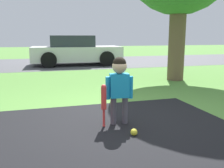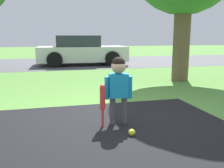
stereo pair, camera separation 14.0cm
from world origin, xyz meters
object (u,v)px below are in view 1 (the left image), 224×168
(child, at_px, (119,81))
(sports_ball, at_px, (134,132))
(baseball_bat, at_px, (104,100))
(parked_car, at_px, (75,51))

(child, xyz_separation_m, sports_ball, (0.05, -0.51, -0.62))
(baseball_bat, distance_m, parked_car, 8.47)
(baseball_bat, relative_size, sports_ball, 6.77)
(child, distance_m, baseball_bat, 0.37)
(baseball_bat, bearing_deg, child, 15.85)
(child, xyz_separation_m, parked_car, (0.50, 8.36, -0.02))
(baseball_bat, relative_size, parked_car, 0.15)
(child, height_order, baseball_bat, child)
(child, bearing_deg, parked_car, 92.67)
(sports_ball, bearing_deg, child, 95.58)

